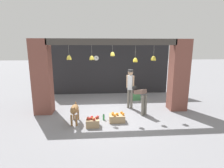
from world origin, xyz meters
TOP-DOWN VIEW (x-y plane):
  - ground_plane at (0.00, 0.00)m, footprint 60.00×60.00m
  - shop_back_wall at (0.00, 3.20)m, footprint 6.89×0.12m
  - shop_pillar_left at (-2.80, 0.30)m, footprint 0.70×0.60m
  - shop_pillar_right at (2.80, 0.30)m, footprint 0.70×0.60m
  - storefront_awning at (0.02, 0.12)m, footprint 4.99×0.29m
  - dog at (-1.42, -0.83)m, footprint 0.28×0.98m
  - shopkeeper at (0.80, 0.58)m, footprint 0.32×0.31m
  - worker_stooping at (1.11, -0.08)m, footprint 0.49×0.78m
  - fruit_crate_oranges at (0.08, -0.80)m, footprint 0.56×0.39m
  - fruit_crate_apples at (-0.78, -1.14)m, footprint 0.45×0.33m
  - produce_box_green at (1.30, 1.81)m, footprint 0.48×0.33m
  - water_bottle at (-0.39, -0.62)m, footprint 0.07×0.07m
  - wall_clock at (-0.68, 3.13)m, footprint 0.28×0.03m

SIDE VIEW (x-z plane):
  - ground_plane at x=0.00m, z-range 0.00..0.00m
  - water_bottle at x=-0.39m, z-range -0.01..0.22m
  - fruit_crate_oranges at x=0.08m, z-range -0.03..0.32m
  - produce_box_green at x=1.30m, z-range 0.00..0.29m
  - fruit_crate_apples at x=-0.78m, z-range -0.02..0.33m
  - dog at x=-1.42m, z-range 0.13..0.85m
  - worker_stooping at x=1.11m, z-range 0.18..1.25m
  - shopkeeper at x=0.80m, z-range 0.16..1.88m
  - shop_back_wall at x=0.00m, z-range 0.00..2.97m
  - shop_pillar_left at x=-2.80m, z-range 0.00..2.97m
  - shop_pillar_right at x=2.80m, z-range 0.00..2.97m
  - wall_clock at x=-0.68m, z-range 1.91..2.19m
  - storefront_awning at x=0.02m, z-range 2.35..3.26m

